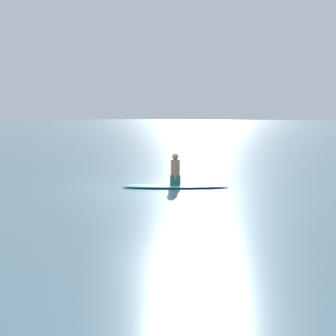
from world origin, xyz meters
The scene contains 3 objects.
ground_plane centered at (0.00, 0.00, 0.00)m, with size 400.00×400.00×0.00m, color slate.
surfboard centered at (-0.51, 0.23, 0.05)m, with size 3.33×0.62×0.10m, color #339EC6.
person_paddler centered at (-0.51, 0.23, 0.54)m, with size 0.41×0.41×0.97m.
Camera 1 is at (8.52, 7.98, 2.20)m, focal length 41.75 mm.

